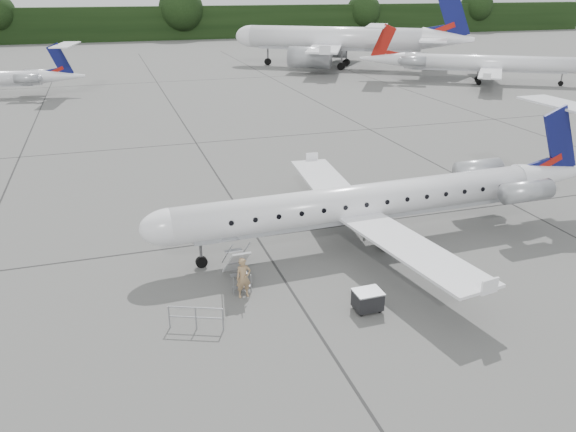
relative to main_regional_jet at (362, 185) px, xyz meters
name	(u,v)px	position (x,y,z in m)	size (l,w,h in m)	color
ground	(407,277)	(0.56, -4.24, -3.28)	(320.00, 320.00, 0.00)	slate
treeline	(152,23)	(0.56, 125.76, 0.72)	(260.00, 4.00, 8.00)	black
main_regional_jet	(362,185)	(0.00, 0.00, 0.00)	(25.55, 18.40, 6.55)	white
airstair	(236,263)	(-7.30, -2.33, -2.25)	(0.85, 2.29, 2.05)	white
passenger	(244,278)	(-7.26, -3.62, -2.34)	(0.69, 0.45, 1.88)	#987953
safety_railing	(196,318)	(-9.70, -5.54, -2.78)	(2.20, 0.08, 1.00)	gray
baggage_cart	(368,300)	(-2.51, -6.36, -2.78)	(1.14, 0.92, 0.99)	black
bg_narrowbody	(334,27)	(24.78, 65.05, 3.27)	(36.48, 26.27, 13.10)	white
bg_regional_right	(489,55)	(39.18, 43.19, 0.58)	(29.43, 21.19, 7.72)	white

